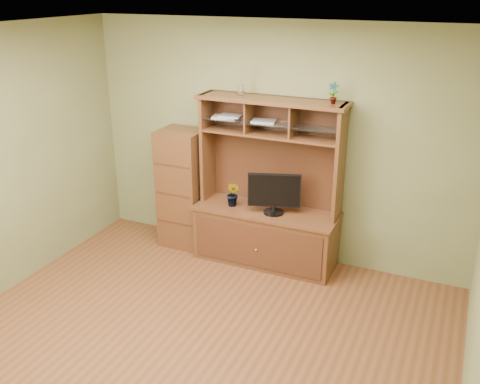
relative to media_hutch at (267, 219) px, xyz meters
The scene contains 8 objects.
room 1.92m from the media_hutch, 90.82° to the right, with size 4.54×4.04×2.74m.
media_hutch is the anchor object (origin of this frame).
monitor 0.40m from the media_hutch, 37.02° to the right, with size 0.57×0.22×0.46m.
orchid_plant 0.48m from the media_hutch, 167.70° to the right, with size 0.16×0.13×0.30m, color #30521C.
top_plant 1.63m from the media_hutch, ahead, with size 0.12×0.08×0.22m, color #3A6122.
reed_diffuser 1.54m from the media_hutch, 168.00° to the left, with size 0.06×0.06×0.30m.
magazines 1.19m from the media_hutch, 168.69° to the left, with size 0.77×0.26×0.04m.
side_cabinet 1.12m from the media_hutch, behind, with size 0.52×0.47×1.44m.
Camera 1 is at (2.01, -3.48, 3.05)m, focal length 40.00 mm.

